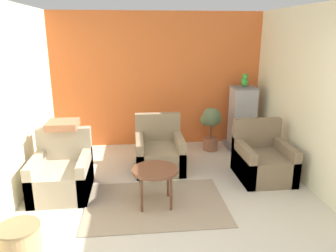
% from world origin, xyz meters
% --- Properties ---
extents(wall_back_accent, '(4.21, 0.06, 2.61)m').
position_xyz_m(wall_back_accent, '(0.00, 3.81, 1.31)').
color(wall_back_accent, orange).
rests_on(wall_back_accent, ground_plane).
extents(wall_left, '(0.06, 3.78, 2.61)m').
position_xyz_m(wall_left, '(-2.08, 1.89, 1.31)').
color(wall_left, beige).
rests_on(wall_left, ground_plane).
extents(wall_right, '(0.06, 3.78, 2.61)m').
position_xyz_m(wall_right, '(2.08, 1.89, 1.31)').
color(wall_right, beige).
rests_on(wall_right, ground_plane).
extents(area_rug, '(1.87, 1.32, 0.01)m').
position_xyz_m(area_rug, '(-0.23, 1.29, 0.01)').
color(area_rug, gray).
rests_on(area_rug, ground_plane).
extents(coffee_table, '(0.61, 0.61, 0.52)m').
position_xyz_m(coffee_table, '(-0.23, 1.29, 0.46)').
color(coffee_table, brown).
rests_on(coffee_table, ground_plane).
extents(armchair_left, '(0.78, 0.88, 0.88)m').
position_xyz_m(armchair_left, '(-1.53, 1.77, 0.27)').
color(armchair_left, tan).
rests_on(armchair_left, ground_plane).
extents(armchair_right, '(0.78, 0.88, 0.88)m').
position_xyz_m(armchair_right, '(1.51, 1.98, 0.27)').
color(armchair_right, '#7A664C').
rests_on(armchair_right, ground_plane).
extents(armchair_middle, '(0.78, 0.88, 0.88)m').
position_xyz_m(armchair_middle, '(-0.08, 2.51, 0.27)').
color(armchair_middle, '#8E7A5B').
rests_on(armchair_middle, ground_plane).
extents(birdcage, '(0.59, 0.59, 1.22)m').
position_xyz_m(birdcage, '(1.62, 3.38, 0.59)').
color(birdcage, slate).
rests_on(birdcage, ground_plane).
extents(parrot, '(0.12, 0.22, 0.26)m').
position_xyz_m(parrot, '(1.62, 3.38, 1.33)').
color(parrot, green).
rests_on(parrot, birdcage).
extents(potted_plant, '(0.40, 0.37, 0.84)m').
position_xyz_m(potted_plant, '(0.98, 3.28, 0.53)').
color(potted_plant, brown).
rests_on(potted_plant, ground_plane).
extents(wicker_basket, '(0.44, 0.44, 0.31)m').
position_xyz_m(wicker_basket, '(-1.71, 0.44, 0.17)').
color(wicker_basket, tan).
rests_on(wicker_basket, ground_plane).
extents(throw_pillow, '(0.44, 0.44, 0.10)m').
position_xyz_m(throw_pillow, '(-1.53, 2.09, 0.93)').
color(throw_pillow, '#B2704C').
rests_on(throw_pillow, armchair_left).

